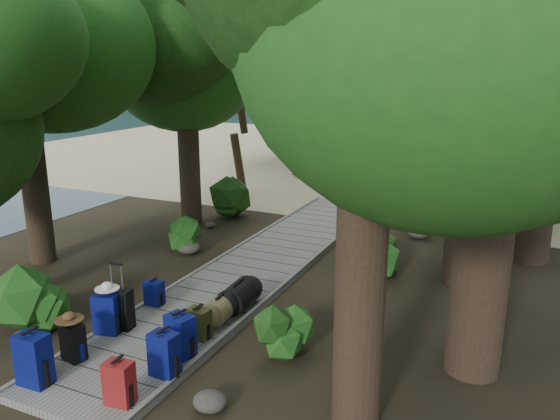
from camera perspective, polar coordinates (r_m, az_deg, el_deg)
The scene contains 48 objects.
ground at distance 11.30m, azimuth -4.03°, elevation -7.43°, with size 120.00×120.00×0.00m, color #312718.
sand_beach at distance 26.01m, azimuth 13.06°, elevation 5.09°, with size 40.00×22.00×0.02m, color tan.
water_bay at distance 50.57m, azimuth -23.00°, elevation 8.93°, with size 50.00×60.00×0.02m, color #253D4C.
distant_hill at distance 72.89m, azimuth -13.96°, elevation 11.16°, with size 32.00×16.00×12.00m, color black.
boardwalk at distance 12.10m, azimuth -1.77°, elevation -5.54°, with size 2.00×12.00×0.12m, color gray.
backpack_left_a at distance 8.23m, azimuth -24.38°, elevation -13.80°, with size 0.43×0.30×0.80m, color navy, non-canonical shape.
backpack_left_b at distance 8.68m, azimuth -20.83°, elevation -12.58°, with size 0.33×0.24×0.62m, color black, non-canonical shape.
backpack_left_c at distance 9.27m, azimuth -17.63°, elevation -10.05°, with size 0.40×0.28×0.73m, color navy, non-canonical shape.
backpack_left_d at distance 10.13m, azimuth -13.02°, elevation -8.29°, with size 0.32×0.23×0.48m, color navy, non-canonical shape.
backpack_right_a at distance 7.49m, azimuth -16.46°, elevation -16.74°, with size 0.35×0.25×0.63m, color maroon, non-canonical shape.
backpack_right_b at distance 7.91m, azimuth -12.01°, elevation -14.32°, with size 0.39×0.27×0.70m, color navy, non-canonical shape.
backpack_right_c at distance 8.36m, azimuth -10.39°, elevation -12.55°, with size 0.41×0.29×0.70m, color navy, non-canonical shape.
backpack_right_d at distance 8.83m, azimuth -8.51°, elevation -11.49°, with size 0.35×0.26×0.54m, color #353517, non-canonical shape.
duffel_right_khaki at distance 9.36m, azimuth -6.21°, elevation -10.20°, with size 0.42×0.64×0.42m, color brown, non-canonical shape.
duffel_right_black at distance 9.76m, azimuth -4.30°, elevation -8.89°, with size 0.48×0.76×0.48m, color black, non-canonical shape.
suitcase_on_boardwalk at distance 9.38m, azimuth -16.45°, elevation -9.86°, with size 0.43×0.24×0.67m, color black, non-canonical shape.
lone_suitcase_on_sand at distance 17.96m, azimuth 8.79°, elevation 2.07°, with size 0.41×0.24×0.65m, color black, non-canonical shape.
hat_brown at distance 8.56m, azimuth -21.20°, elevation -10.27°, with size 0.41×0.41×0.12m, color #51351E, non-canonical shape.
hat_white at distance 9.14m, azimuth -17.65°, elevation -7.48°, with size 0.39×0.39×0.13m, color silver, non-canonical shape.
kayak at distance 21.84m, azimuth 2.78°, elevation 4.08°, with size 0.69×3.18×0.32m, color #B31C0F.
sun_lounger at distance 19.85m, azimuth 17.15°, elevation 2.69°, with size 0.57×1.76×0.57m, color silver, non-canonical shape.
tree_right_a at distance 6.03m, azimuth 9.33°, elevation 14.85°, with size 5.17×5.17×8.61m, color black, non-canonical shape.
tree_right_c at distance 11.00m, azimuth 20.07°, elevation 16.12°, with size 5.41×5.41×9.37m, color black, non-canonical shape.
tree_right_e at distance 16.56m, azimuth 21.10°, elevation 16.19°, with size 5.47×5.47×9.85m, color black, non-canonical shape.
tree_left_b at distance 12.81m, azimuth -25.32°, elevation 12.12°, with size 4.41×4.41×7.94m, color black, non-canonical shape.
tree_left_c at distance 14.91m, azimuth -9.86°, elevation 14.02°, with size 4.72×4.72×8.21m, color black, non-canonical shape.
tree_back_a at distance 25.32m, azimuth 9.43°, elevation 14.85°, with size 5.01×5.01×8.67m, color black, non-canonical shape.
tree_back_b at distance 25.91m, azimuth 17.24°, elevation 15.22°, with size 5.27×5.27×9.41m, color black, non-canonical shape.
tree_back_c at distance 24.75m, azimuth 24.33°, elevation 15.03°, with size 5.41×5.41×9.75m, color black, non-canonical shape.
tree_back_d at distance 25.94m, azimuth 1.65°, elevation 13.47°, with size 4.35×4.35×7.24m, color black, non-canonical shape.
palm_right_a at distance 14.58m, azimuth 18.66°, elevation 12.57°, with size 4.56×4.56×7.76m, color #184613, non-canonical shape.
palm_right_b at distance 20.38m, azimuth 24.31°, elevation 14.47°, with size 4.73×4.73×9.14m, color #184613, non-canonical shape.
palm_right_c at distance 21.54m, azimuth 18.55°, elevation 11.83°, with size 4.28×4.28×6.81m, color #184613, non-canonical shape.
palm_left_a at distance 18.61m, azimuth -4.74°, elevation 11.21°, with size 3.89×3.89×6.19m, color #184613, non-canonical shape.
rock_left_a at distance 9.80m, azimuth -25.16°, elevation -11.90°, with size 0.38×0.34×0.21m, color #4C473F, non-canonical shape.
rock_left_b at distance 11.03m, azimuth -22.55°, elevation -8.64°, with size 0.35×0.32×0.19m, color #4C473F, non-canonical shape.
rock_left_c at distance 12.97m, azimuth -9.53°, elevation -3.86°, with size 0.58×0.52×0.32m, color #4C473F, non-canonical shape.
rock_left_d at distance 14.94m, azimuth -7.28°, elevation -1.55°, with size 0.29×0.26×0.16m, color #4C473F, non-canonical shape.
rock_right_a at distance 7.46m, azimuth -7.35°, elevation -19.21°, with size 0.45×0.41×0.25m, color #4C473F, non-canonical shape.
rock_right_b at distance 9.53m, azimuth 7.83°, elevation -11.09°, with size 0.49×0.45×0.27m, color #4C473F, non-canonical shape.
rock_right_c at distance 11.41m, azimuth 7.55°, elevation -6.84°, with size 0.31×0.28×0.17m, color #4C473F, non-canonical shape.
rock_right_d at distance 14.34m, azimuth 14.30°, elevation -2.26°, with size 0.60×0.54×0.33m, color #4C473F, non-canonical shape.
shrub_left_a at distance 9.94m, azimuth -24.23°, elevation -8.93°, with size 1.10×1.10×0.99m, color #1D5118, non-canonical shape.
shrub_left_b at distance 13.06m, azimuth -9.72°, elevation -2.52°, with size 0.94×0.94×0.84m, color #1D5118, non-canonical shape.
shrub_left_c at distance 15.78m, azimuth -5.31°, elevation 1.24°, with size 1.27×1.27×1.14m, color #1D5118, non-canonical shape.
shrub_right_a at distance 8.40m, azimuth 0.49°, elevation -12.60°, with size 0.91×0.91×0.82m, color #1D5118, non-canonical shape.
shrub_right_b at distance 11.69m, azimuth 10.15°, elevation -4.19°, with size 1.13×1.13×1.02m, color #1D5118, non-canonical shape.
shrub_right_c at distance 15.23m, azimuth 12.19°, elevation -0.45°, with size 0.75×0.75×0.67m, color #1D5118, non-canonical shape.
Camera 1 is at (5.04, -9.15, 4.30)m, focal length 35.00 mm.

